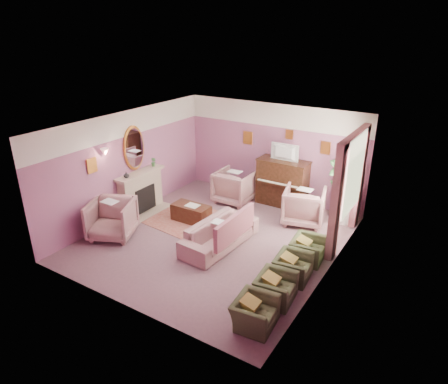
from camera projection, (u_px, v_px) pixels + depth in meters
The scene contains 48 objects.
floor at pixel (216, 238), 9.70m from camera, with size 5.50×6.00×0.01m, color #7B5661.
ceiling at pixel (215, 124), 8.62m from camera, with size 5.50×6.00×0.01m, color silver.
wall_back at pixel (273, 152), 11.50m from camera, with size 5.50×0.02×2.80m, color #7F517B.
wall_front at pixel (120, 239), 6.81m from camera, with size 5.50×0.02×2.80m, color #7F517B.
wall_left at pixel (128, 164), 10.50m from camera, with size 0.02×6.00×2.80m, color #7F517B.
wall_right at pixel (333, 212), 7.81m from camera, with size 0.02×6.00×2.80m, color #7F517B.
picture_rail_band at pixel (274, 115), 11.08m from camera, with size 5.50×0.01×0.65m, color white.
stripe_panel at pixel (349, 204), 8.96m from camera, with size 0.01×3.00×2.15m, color #A5B394.
fireplace_surround at pixel (141, 193), 10.91m from camera, with size 0.30×1.40×1.10m, color #BCA58C.
fireplace_inset at pixel (144, 198), 10.92m from camera, with size 0.18×0.72×0.68m, color black.
fire_ember at pixel (146, 205), 10.97m from camera, with size 0.06×0.54×0.10m, color #FF351F.
mantel_shelf at pixel (140, 173), 10.68m from camera, with size 0.40×1.55×0.07m, color #BCA58C.
hearth at pixel (148, 212), 11.02m from camera, with size 0.55×1.50×0.02m, color #BCA58C.
mirror_frame at pixel (134, 148), 10.48m from camera, with size 0.04×0.72×1.20m, color orange.
mirror_glass at pixel (135, 148), 10.47m from camera, with size 0.01×0.60×1.06m, color white.
sconce_shade at pixel (105, 152), 9.55m from camera, with size 0.20×0.20×0.16m, color #E69F94.
piano at pixel (282, 183), 11.30m from camera, with size 1.40×0.60×1.30m, color #32190E.
piano_keyshelf at pixel (277, 185), 11.00m from camera, with size 1.30×0.12×0.06m, color #32190E.
piano_keys at pixel (277, 183), 10.98m from camera, with size 1.20×0.08×0.02m, color white.
piano_top at pixel (284, 161), 11.04m from camera, with size 1.45×0.65×0.04m, color #32190E.
television at pixel (284, 151), 10.89m from camera, with size 0.80×0.12×0.48m, color black.
print_back_left at pixel (248, 138), 11.74m from camera, with size 0.30×0.03×0.38m, color orange.
print_back_right at pixel (326, 148), 10.57m from camera, with size 0.26×0.03×0.34m, color orange.
print_back_mid at pixel (289, 134), 11.00m from camera, with size 0.22×0.03×0.26m, color orange.
print_left_wall at pixel (92, 165), 9.42m from camera, with size 0.03×0.28×0.36m, color orange.
window_blind at pixel (354, 174), 8.93m from camera, with size 0.03×1.40×1.80m, color beige.
curtain_left at pixel (336, 204), 8.41m from camera, with size 0.16×0.34×2.60m, color #A15261.
curtain_right at pixel (359, 178), 9.85m from camera, with size 0.16×0.34×2.60m, color #A15261.
pelmet at pixel (355, 136), 8.64m from camera, with size 0.16×2.20×0.16m, color #A15261.
mantel_plant at pixel (154, 162), 11.04m from camera, with size 0.16×0.16×0.28m, color #468142.
mantel_vase at pixel (126, 175), 10.24m from camera, with size 0.16×0.16×0.16m, color white.
area_rug at pixel (197, 223), 10.45m from camera, with size 2.50×1.80×0.01m, color #A75C4E.
coffee_table at pixel (191, 213), 10.48m from camera, with size 1.00×0.50×0.45m, color #3E1F12.
table_paper at pixel (192, 205), 10.37m from camera, with size 0.35×0.28×0.01m, color silver.
sofa at pixel (220, 229), 9.22m from camera, with size 0.70×2.11×0.85m, color #AD7E7C.
sofa_throw at pixel (235, 227), 8.95m from camera, with size 0.11×1.60×0.59m, color #A15261.
floral_armchair_left at pixel (235, 185), 11.51m from camera, with size 1.00×1.00×1.05m, color #AD7E7C.
floral_armchair_right at pixel (304, 204), 10.28m from camera, with size 1.00×1.00×1.05m, color #AD7E7C.
floral_armchair_front at pixel (112, 217), 9.58m from camera, with size 1.00×1.00×1.05m, color #AD7E7C.
olive_chair_a at pixel (255, 308), 6.77m from camera, with size 0.55×0.78×0.67m, color #4A5430.
olive_chair_b at pixel (276, 284), 7.41m from camera, with size 0.55×0.78×0.67m, color #4A5430.
olive_chair_c at pixel (293, 263), 8.05m from camera, with size 0.55×0.78×0.67m, color #4A5430.
olive_chair_d at pixel (308, 246), 8.70m from camera, with size 0.55×0.78×0.67m, color #4A5430.
side_table at pixel (346, 209), 10.39m from camera, with size 0.52×0.52×0.70m, color white.
side_plant_big at pixel (349, 191), 10.19m from camera, with size 0.30×0.30×0.34m, color #468142.
side_plant_small at pixel (352, 194), 10.06m from camera, with size 0.16×0.16×0.28m, color #468142.
palm_pot at pixel (337, 215), 10.51m from camera, with size 0.34×0.34×0.34m, color brown.
palm_plant at pixel (341, 183), 10.17m from camera, with size 0.76×0.76×1.44m, color #468142.
Camera 1 is at (4.68, -7.12, 4.78)m, focal length 32.00 mm.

